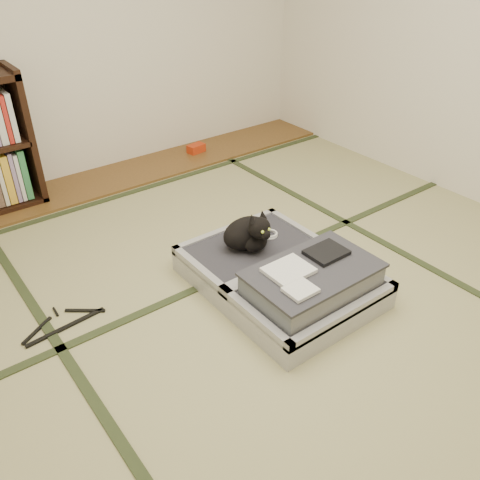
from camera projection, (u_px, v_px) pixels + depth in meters
floor at (272, 311)px, 2.69m from camera, size 4.50×4.50×0.00m
wood_strip at (110, 179)px, 4.03m from camera, size 4.00×0.50×0.02m
red_item at (196, 148)px, 4.46m from camera, size 0.16×0.11×0.07m
room_shell at (286, 12)px, 1.91m from camera, size 4.50×4.50×4.50m
tatami_borders at (219, 267)px, 3.02m from camera, size 4.00×4.50×0.01m
suitcase at (284, 276)px, 2.78m from camera, size 0.76×1.02×0.30m
cat at (249, 233)px, 2.89m from camera, size 0.34×0.34×0.27m
cable_coil at (269, 234)px, 3.05m from camera, size 0.11×0.11×0.03m
hanger at (64, 323)px, 2.60m from camera, size 0.44×0.22×0.01m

